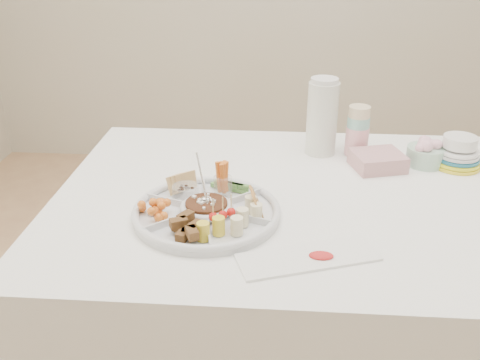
# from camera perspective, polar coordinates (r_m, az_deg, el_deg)

# --- Properties ---
(dining_table) EXTENTS (1.52, 1.02, 0.76)m
(dining_table) POSITION_cam_1_polar(r_m,az_deg,el_deg) (1.74, 7.92, -12.79)
(dining_table) COLOR white
(dining_table) RESTS_ON floor
(party_tray) EXTENTS (0.49, 0.49, 0.04)m
(party_tray) POSITION_cam_1_polar(r_m,az_deg,el_deg) (1.40, -3.58, -3.21)
(party_tray) COLOR silver
(party_tray) RESTS_ON dining_table
(bean_dip) EXTENTS (0.14, 0.14, 0.04)m
(bean_dip) POSITION_cam_1_polar(r_m,az_deg,el_deg) (1.39, -3.59, -2.93)
(bean_dip) COLOR black
(bean_dip) RESTS_ON party_tray
(tortillas) EXTENTS (0.11, 0.11, 0.05)m
(tortillas) POSITION_cam_1_polar(r_m,az_deg,el_deg) (1.40, 1.73, -2.17)
(tortillas) COLOR tan
(tortillas) RESTS_ON party_tray
(carrot_cucumber) EXTENTS (0.13, 0.13, 0.09)m
(carrot_cucumber) POSITION_cam_1_polar(r_m,az_deg,el_deg) (1.48, -1.33, 0.41)
(carrot_cucumber) COLOR orange
(carrot_cucumber) RESTS_ON party_tray
(pita_raisins) EXTENTS (0.13, 0.13, 0.06)m
(pita_raisins) POSITION_cam_1_polar(r_m,az_deg,el_deg) (1.49, -6.32, -0.51)
(pita_raisins) COLOR tan
(pita_raisins) RESTS_ON party_tray
(cherries) EXTENTS (0.13, 0.13, 0.04)m
(cherries) POSITION_cam_1_polar(r_m,az_deg,el_deg) (1.39, -8.96, -2.96)
(cherries) COLOR orange
(cherries) RESTS_ON party_tray
(granola_chunks) EXTENTS (0.14, 0.14, 0.05)m
(granola_chunks) POSITION_cam_1_polar(r_m,az_deg,el_deg) (1.29, -6.25, -5.21)
(granola_chunks) COLOR brown
(granola_chunks) RESTS_ON party_tray
(banana_tomato) EXTENTS (0.13, 0.13, 0.08)m
(banana_tomato) POSITION_cam_1_polar(r_m,az_deg,el_deg) (1.28, -0.48, -4.04)
(banana_tomato) COLOR #FFE49B
(banana_tomato) RESTS_ON party_tray
(cup_stack) EXTENTS (0.08, 0.08, 0.21)m
(cup_stack) POSITION_cam_1_polar(r_m,az_deg,el_deg) (1.79, 12.49, 5.74)
(cup_stack) COLOR white
(cup_stack) RESTS_ON dining_table
(thermos) EXTENTS (0.10, 0.10, 0.26)m
(thermos) POSITION_cam_1_polar(r_m,az_deg,el_deg) (1.78, 8.76, 6.78)
(thermos) COLOR silver
(thermos) RESTS_ON dining_table
(flower_bowl) EXTENTS (0.13, 0.13, 0.09)m
(flower_bowl) POSITION_cam_1_polar(r_m,az_deg,el_deg) (1.79, 19.22, 2.87)
(flower_bowl) COLOR #86C29F
(flower_bowl) RESTS_ON dining_table
(napkin_stack) EXTENTS (0.18, 0.17, 0.05)m
(napkin_stack) POSITION_cam_1_polar(r_m,az_deg,el_deg) (1.73, 14.47, 2.01)
(napkin_stack) COLOR #C38B8F
(napkin_stack) RESTS_ON dining_table
(plate_stack) EXTENTS (0.17, 0.17, 0.09)m
(plate_stack) POSITION_cam_1_polar(r_m,az_deg,el_deg) (1.81, 22.24, 2.71)
(plate_stack) COLOR gold
(plate_stack) RESTS_ON dining_table
(placemat) EXTENTS (0.34, 0.21, 0.01)m
(placemat) POSITION_cam_1_polar(r_m,az_deg,el_deg) (1.25, 7.26, -8.18)
(placemat) COLOR silver
(placemat) RESTS_ON dining_table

